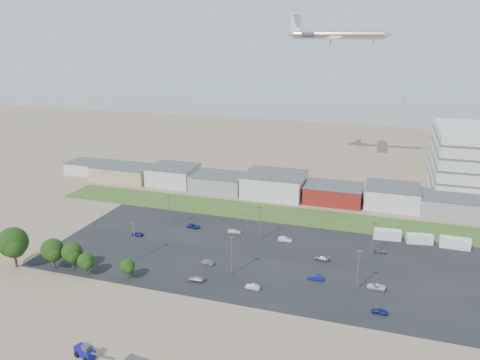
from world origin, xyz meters
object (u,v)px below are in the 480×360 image
at_px(parked_car_0, 376,287).
at_px(parked_car_2, 379,311).
at_px(telehandler, 85,351).
at_px(tree_far_left, 13,245).
at_px(airliner, 338,35).
at_px(parked_car_8, 380,251).
at_px(box_trailer_a, 387,234).
at_px(parked_car_6, 234,231).
at_px(parked_car_5, 137,234).
at_px(parked_car_13, 253,287).
at_px(parked_car_1, 316,277).
at_px(parked_car_4, 208,262).
at_px(parked_car_12, 321,258).
at_px(parked_car_3, 196,279).
at_px(parked_car_9, 194,226).
at_px(parked_car_11, 285,239).

relative_size(parked_car_0, parked_car_2, 1.26).
distance_m(telehandler, tree_far_left, 46.11).
bearing_deg(airliner, parked_car_8, -74.34).
xyz_separation_m(box_trailer_a, parked_car_6, (-43.92, -9.90, -0.88)).
bearing_deg(parked_car_6, parked_car_5, 104.69).
relative_size(tree_far_left, parked_car_13, 3.46).
distance_m(box_trailer_a, parked_car_5, 73.87).
xyz_separation_m(parked_car_1, parked_car_4, (-28.18, -0.53, -0.05)).
xyz_separation_m(box_trailer_a, parked_car_4, (-44.17, -30.92, -0.89)).
bearing_deg(parked_car_12, parked_car_2, 42.93).
distance_m(parked_car_3, parked_car_9, 33.27).
bearing_deg(parked_car_12, parked_car_0, 59.62).
height_order(telehandler, parked_car_4, telehandler).
bearing_deg(parked_car_2, parked_car_3, -88.10).
bearing_deg(parked_car_9, parked_car_11, -84.01).
bearing_deg(parked_car_3, parked_car_11, 146.72).
height_order(box_trailer_a, parked_car_13, box_trailer_a).
xyz_separation_m(parked_car_2, parked_car_4, (-43.61, 9.70, 0.01)).
xyz_separation_m(telehandler, parked_car_12, (35.80, 53.05, -0.85)).
xyz_separation_m(parked_car_8, parked_car_12, (-14.81, -9.45, 0.03)).
bearing_deg(box_trailer_a, parked_car_1, -122.83).
relative_size(box_trailer_a, parked_car_2, 2.29).
xyz_separation_m(telehandler, parked_car_6, (8.13, 62.54, -0.84)).
bearing_deg(parked_car_13, parked_car_1, 125.20).
relative_size(parked_car_6, parked_car_12, 1.00).
height_order(parked_car_4, parked_car_13, parked_car_4).
bearing_deg(airliner, parked_car_0, -77.89).
height_order(telehandler, parked_car_8, telehandler).
xyz_separation_m(parked_car_1, parked_car_13, (-13.43, -8.87, -0.06)).
xyz_separation_m(parked_car_5, parked_car_6, (27.02, 10.67, 0.01)).
bearing_deg(parked_car_0, parked_car_4, -89.90).
height_order(telehandler, airliner, airliner).
xyz_separation_m(tree_far_left, parked_car_11, (62.61, 36.88, -5.48)).
bearing_deg(box_trailer_a, parked_car_2, -95.87).
relative_size(tree_far_left, parked_car_9, 3.03).
xyz_separation_m(parked_car_2, parked_car_8, (-0.89, 30.68, -0.02)).
distance_m(parked_car_0, parked_car_8, 20.34).
relative_size(parked_car_8, parked_car_11, 0.84).
distance_m(parked_car_6, parked_car_12, 29.25).
bearing_deg(parked_car_9, parked_car_6, -82.57).
relative_size(airliner, parked_car_13, 12.41).
relative_size(tree_far_left, parked_car_0, 2.83).
height_order(parked_car_1, parked_car_9, parked_car_1).
bearing_deg(parked_car_5, parked_car_3, 53.52).
relative_size(parked_car_5, parked_car_12, 0.84).
height_order(parked_car_2, parked_car_3, parked_car_3).
relative_size(parked_car_0, parked_car_6, 1.04).
height_order(parked_car_3, parked_car_8, parked_car_3).
bearing_deg(parked_car_1, tree_far_left, -76.63).
xyz_separation_m(telehandler, parked_car_11, (24.01, 61.66, -0.79)).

